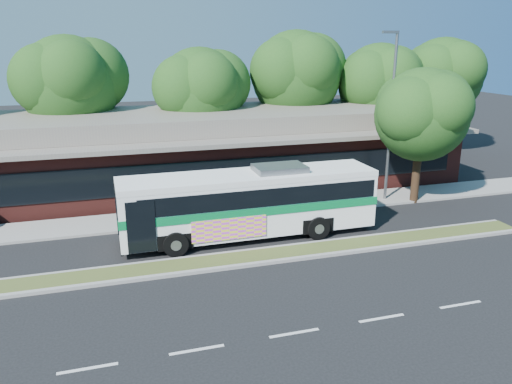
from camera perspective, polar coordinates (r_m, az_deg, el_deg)
ground at (r=20.00m, az=-0.77°, el=-8.43°), size 120.00×120.00×0.00m
median_strip at (r=20.49m, az=-1.24°, el=-7.55°), size 26.00×1.10×0.15m
sidewalk at (r=25.74m, az=-4.69°, el=-2.46°), size 44.00×2.60×0.12m
plaza_building at (r=31.45m, az=-7.33°, el=4.91°), size 33.20×11.20×4.45m
lamp_post at (r=27.77m, az=15.14°, el=8.72°), size 0.93×0.18×9.07m
tree_bg_b at (r=33.68m, az=-19.85°, el=11.76°), size 6.69×6.00×9.00m
tree_bg_c at (r=33.29m, az=-5.75°, el=11.65°), size 6.24×5.60×8.26m
tree_bg_d at (r=36.19m, az=5.19°, el=13.38°), size 6.91×6.20×9.37m
tree_bg_e at (r=37.97m, az=14.34°, el=12.07°), size 6.47×5.80×8.50m
tree_bg_f at (r=42.14m, az=20.88°, el=12.36°), size 6.69×6.00×8.92m
transit_bus at (r=22.29m, az=-0.65°, el=-0.77°), size 11.54×2.79×3.23m
sidewalk_tree at (r=28.27m, az=18.90°, el=8.64°), size 5.48×4.91×7.29m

